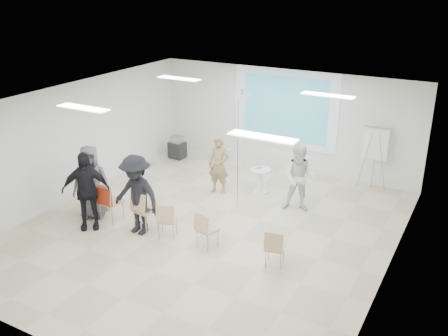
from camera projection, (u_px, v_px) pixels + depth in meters
The scene contains 30 objects.
floor at pixel (207, 231), 11.54m from camera, with size 8.00×9.00×0.10m, color beige.
ceiling at pixel (206, 100), 10.41m from camera, with size 8.00×9.00×0.10m, color white.
wall_back at pixel (285, 120), 14.69m from camera, with size 8.00×0.10×3.00m, color silver.
wall_left at pixel (71, 141), 12.80m from camera, with size 0.10×9.00×3.00m, color silver.
wall_right at pixel (396, 208), 9.15m from camera, with size 0.10×9.00×3.00m, color silver.
projection_halo at pixel (285, 109), 14.51m from camera, with size 3.20×0.01×2.30m, color silver.
projection_image at pixel (285, 109), 14.50m from camera, with size 2.60×0.01×1.90m, color #369FB8.
pedestal_table at pixel (261, 179), 13.34m from camera, with size 0.57×0.57×0.69m.
player_left at pixel (219, 161), 13.17m from camera, with size 0.65×0.44×1.78m, color #96805C.
player_right at pixel (300, 175), 12.13m from camera, with size 0.92×0.73×1.91m, color white.
controller_left at pixel (229, 150), 13.19m from camera, with size 0.04×0.13×0.04m, color silver.
controller_right at pixel (298, 157), 12.29m from camera, with size 0.04×0.11×0.04m, color white.
chair_far_left at pixel (94, 192), 12.01m from camera, with size 0.47×0.51×1.00m.
chair_left_mid at pixel (108, 200), 11.64m from camera, with size 0.48×0.52×0.99m.
chair_left_inner at pixel (143, 208), 11.25m from camera, with size 0.53×0.56×0.99m.
chair_center at pixel (166, 218), 10.95m from camera, with size 0.53×0.55×0.85m.
chair_right_inner at pixel (205, 227), 10.55m from camera, with size 0.48×0.50×0.84m.
chair_right_far at pixel (274, 246), 9.88m from camera, with size 0.45×0.47×0.81m.
red_jacket at pixel (104, 197), 11.48m from camera, with size 0.42×0.10×0.40m, color #A82A14.
laptop at pixel (146, 208), 11.35m from camera, with size 0.36×0.26×0.03m, color black.
audience_left at pixel (85, 185), 11.24m from camera, with size 1.23×0.74×2.12m, color black.
audience_mid at pixel (136, 190), 11.00m from camera, with size 1.37×0.75×2.12m, color black.
audience_outer at pixel (91, 178), 11.81m from camera, with size 0.98×0.65×2.01m, color #5E5E63.
flipchart_easel at pixel (376, 144), 13.24m from camera, with size 0.76×0.58×1.77m.
av_cart at pixel (177, 148), 15.88m from camera, with size 0.51×0.42×0.73m.
ceiling_projector at pixel (242, 102), 11.72m from camera, with size 0.30×0.25×3.00m.
fluor_panel_nw at pixel (179, 78), 12.97m from camera, with size 1.20×0.30×0.02m, color white.
fluor_panel_ne at pixel (328, 95), 11.18m from camera, with size 1.20×0.30×0.02m, color white.
fluor_panel_sw at pixel (83, 108), 10.12m from camera, with size 1.20×0.30×0.02m, color white.
fluor_panel_se at pixel (262, 137), 8.32m from camera, with size 1.20×0.30×0.02m, color white.
Camera 1 is at (5.27, -8.77, 5.50)m, focal length 40.00 mm.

